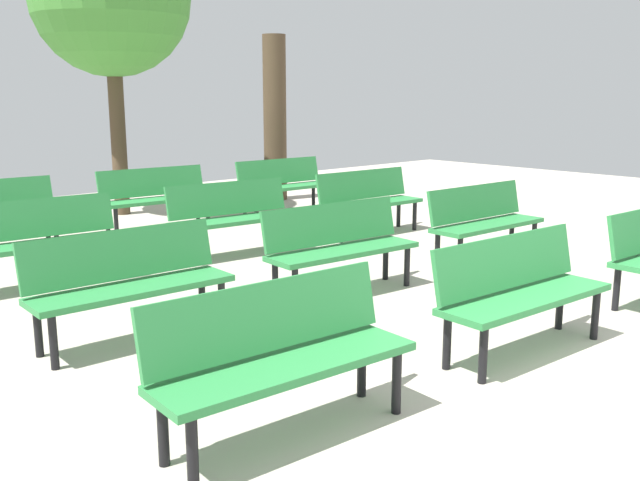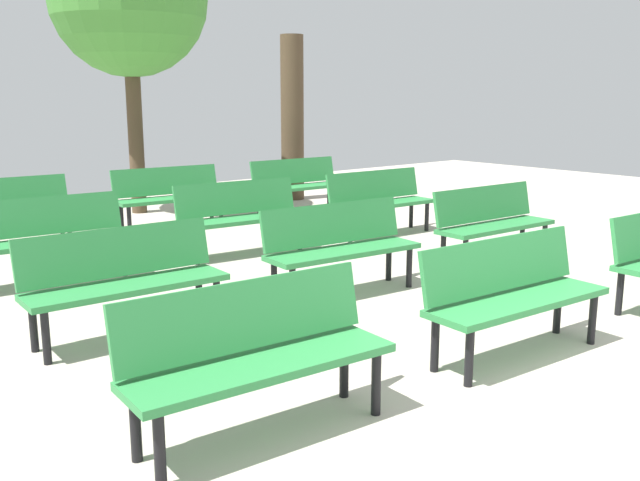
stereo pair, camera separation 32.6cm
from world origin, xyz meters
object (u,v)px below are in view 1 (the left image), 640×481
at_px(bench_r2_c1, 233,213).
at_px(tree_0, 275,119).
at_px(bench_r1_c2, 483,218).
at_px(bench_r1_c0, 129,278).
at_px(bench_r2_c0, 41,236).
at_px(bench_r0_c1, 519,287).
at_px(bench_r3_c2, 283,182).
at_px(bench_r1_c1, 339,242).
at_px(bench_r2_c2, 368,198).
at_px(bench_r3_c1, 156,194).
at_px(bench_r0_c0, 280,350).

xyz_separation_m(bench_r2_c1, tree_0, (3.24, 3.18, 0.97)).
bearing_deg(tree_0, bench_r1_c2, -103.11).
height_order(bench_r1_c0, bench_r2_c0, same).
height_order(bench_r0_c1, bench_r1_c0, same).
distance_m(bench_r3_c2, tree_0, 1.82).
bearing_deg(bench_r3_c2, bench_r1_c2, -92.22).
xyz_separation_m(bench_r1_c1, bench_r2_c2, (2.37, 1.87, 0.00)).
height_order(bench_r1_c2, bench_r3_c2, same).
bearing_deg(bench_r2_c1, bench_r1_c1, -90.40).
bearing_deg(bench_r3_c1, bench_r0_c1, -89.15).
bearing_deg(bench_r2_c2, bench_r1_c1, -138.60).
bearing_deg(bench_r1_c2, bench_r2_c0, 152.89).
relative_size(bench_r2_c1, bench_r3_c1, 1.00).
xyz_separation_m(bench_r0_c0, bench_r2_c2, (4.65, 3.76, 0.00)).
height_order(bench_r2_c0, tree_0, tree_0).
xyz_separation_m(bench_r3_c1, bench_r3_c2, (2.24, -0.16, 0.00)).
distance_m(bench_r2_c1, tree_0, 4.64).
relative_size(bench_r3_c2, tree_0, 0.55).
relative_size(bench_r1_c1, bench_r3_c2, 1.01).
xyz_separation_m(bench_r3_c1, tree_0, (3.11, 1.12, 0.97)).
bearing_deg(bench_r1_c0, bench_r0_c0, -91.01).
height_order(bench_r2_c1, bench_r2_c2, same).
xyz_separation_m(bench_r0_c1, bench_r1_c2, (2.31, 1.92, 0.00)).
distance_m(bench_r1_c2, bench_r3_c1, 4.68).
relative_size(bench_r1_c1, bench_r3_c1, 1.00).
height_order(bench_r1_c2, tree_0, tree_0).
height_order(bench_r0_c0, bench_r2_c0, same).
bearing_deg(bench_r1_c1, bench_r3_c2, 61.96).
height_order(bench_r0_c0, bench_r3_c1, same).
bearing_deg(tree_0, bench_r3_c1, -160.24).
height_order(bench_r1_c0, bench_r1_c1, same).
bearing_deg(bench_r1_c2, bench_r0_c0, -156.31).
height_order(bench_r0_c0, bench_r2_c1, same).
distance_m(bench_r3_c1, bench_r3_c2, 2.24).
distance_m(bench_r0_c1, tree_0, 8.22).
bearing_deg(bench_r0_c1, bench_r2_c1, 89.20).
xyz_separation_m(bench_r1_c1, bench_r2_c0, (-2.04, 2.26, 0.00)).
distance_m(bench_r0_c1, bench_r1_c1, 2.07).
distance_m(bench_r1_c0, bench_r2_c1, 3.07).
bearing_deg(bench_r2_c1, bench_r0_c1, -88.87).
distance_m(bench_r2_c0, bench_r3_c1, 3.05).
height_order(bench_r1_c0, bench_r2_c1, same).
bearing_deg(bench_r2_c0, bench_r1_c2, -25.23).
height_order(bench_r2_c2, tree_0, tree_0).
bearing_deg(bench_r1_c2, bench_r3_c1, 115.72).
relative_size(bench_r1_c2, bench_r2_c0, 0.99).
bearing_deg(bench_r3_c2, bench_r2_c1, -137.92).
distance_m(bench_r1_c0, bench_r3_c2, 6.11).
relative_size(bench_r0_c0, tree_0, 0.55).
relative_size(bench_r1_c0, bench_r3_c2, 1.00).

